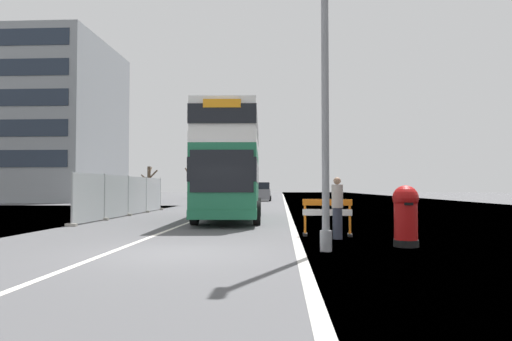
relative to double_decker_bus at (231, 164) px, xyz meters
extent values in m
cube|color=#4C4C4F|center=(-0.13, -11.22, -2.70)|extent=(140.00, 280.00, 0.10)
cube|color=#B2AFA8|center=(2.84, -11.22, -2.65)|extent=(0.24, 196.00, 0.01)
cube|color=silver|center=(-1.66, -11.22, -2.65)|extent=(0.16, 168.00, 0.01)
cube|color=#1E6B47|center=(0.00, 0.01, -0.86)|extent=(2.96, 10.13, 2.87)
cube|color=white|center=(0.00, 0.01, 0.78)|extent=(2.96, 10.13, 0.40)
cube|color=white|center=(0.00, 0.01, 1.65)|extent=(2.93, 10.03, 1.35)
cube|color=black|center=(0.00, 0.01, -0.43)|extent=(2.99, 10.24, 0.92)
cube|color=black|center=(0.00, 0.01, 1.65)|extent=(2.98, 10.19, 0.74)
cube|color=black|center=(0.20, -5.03, -0.50)|extent=(2.36, 0.15, 1.58)
cube|color=orange|center=(0.20, -5.03, 2.03)|extent=(1.41, 0.12, 0.32)
cube|color=#1E6B47|center=(0.00, 0.01, -2.12)|extent=(2.99, 10.24, 0.36)
cylinder|color=black|center=(-1.15, -3.15, -2.15)|extent=(0.34, 1.01, 1.00)
cylinder|color=black|center=(1.40, -3.05, -2.15)|extent=(0.34, 1.01, 1.00)
cylinder|color=black|center=(-1.39, 2.72, -2.15)|extent=(0.34, 1.01, 1.00)
cylinder|color=black|center=(1.17, 2.82, -2.15)|extent=(0.34, 1.01, 1.00)
cylinder|color=gray|center=(3.47, -10.79, 1.89)|extent=(0.18, 0.18, 9.07)
cylinder|color=gray|center=(3.47, -10.79, -2.40)|extent=(0.29, 0.29, 0.50)
cylinder|color=black|center=(5.63, -9.79, -2.56)|extent=(0.64, 0.64, 0.18)
cylinder|color=#AD0F0F|center=(5.63, -9.79, -1.92)|extent=(0.60, 0.60, 1.08)
sphere|color=#AD0F0F|center=(5.63, -9.79, -1.38)|extent=(0.67, 0.67, 0.67)
cube|color=black|center=(5.63, -10.09, -1.52)|extent=(0.22, 0.03, 0.07)
cube|color=orange|center=(3.86, -7.21, -1.58)|extent=(1.56, 0.19, 0.20)
cube|color=white|center=(3.86, -7.21, -1.90)|extent=(1.56, 0.19, 0.20)
cube|color=orange|center=(3.15, -7.16, -2.11)|extent=(0.07, 0.07, 1.07)
cube|color=black|center=(3.15, -7.16, -2.61)|extent=(0.17, 0.45, 0.08)
cube|color=orange|center=(4.56, -7.26, -2.11)|extent=(0.07, 0.07, 1.07)
cube|color=black|center=(4.56, -7.26, -2.61)|extent=(0.17, 0.45, 0.08)
cube|color=#A8AAAD|center=(-5.89, -2.41, -1.55)|extent=(0.04, 3.26, 2.09)
cube|color=#A8AAAD|center=(-5.89, 0.99, -1.55)|extent=(0.04, 3.26, 2.09)
cube|color=#A8AAAD|center=(-5.89, 4.39, -1.55)|extent=(0.04, 3.26, 2.09)
cube|color=#A8AAAD|center=(-5.89, 7.79, -1.55)|extent=(0.04, 3.26, 2.09)
cylinder|color=#939699|center=(-5.89, -4.11, -1.55)|extent=(0.06, 0.06, 2.19)
cube|color=gray|center=(-5.89, -4.11, -2.59)|extent=(0.44, 0.20, 0.12)
cylinder|color=#939699|center=(-5.89, -0.71, -1.55)|extent=(0.06, 0.06, 2.19)
cube|color=gray|center=(-5.89, -0.71, -2.59)|extent=(0.44, 0.20, 0.12)
cylinder|color=#939699|center=(-5.89, 2.69, -1.55)|extent=(0.06, 0.06, 2.19)
cube|color=gray|center=(-5.89, 2.69, -2.59)|extent=(0.44, 0.20, 0.12)
cylinder|color=#939699|center=(-5.89, 6.09, -1.55)|extent=(0.06, 0.06, 2.19)
cube|color=gray|center=(-5.89, 6.09, -2.59)|extent=(0.44, 0.20, 0.12)
cylinder|color=#939699|center=(-5.89, 9.49, -1.55)|extent=(0.06, 0.06, 2.19)
cube|color=gray|center=(-5.89, 9.49, -2.59)|extent=(0.44, 0.20, 0.12)
cube|color=navy|center=(-3.55, 16.69, -1.86)|extent=(1.81, 3.82, 1.22)
cube|color=black|center=(-3.55, 16.69, -0.87)|extent=(1.67, 2.10, 0.75)
cylinder|color=black|center=(-2.65, 17.87, -2.35)|extent=(0.20, 0.60, 0.60)
cylinder|color=black|center=(-4.46, 17.87, -2.35)|extent=(0.20, 0.60, 0.60)
cylinder|color=black|center=(-2.65, 15.50, -2.35)|extent=(0.20, 0.60, 0.60)
cylinder|color=black|center=(-4.46, 15.50, -2.35)|extent=(0.20, 0.60, 0.60)
cube|color=gray|center=(-3.69, 24.75, -1.78)|extent=(1.73, 3.97, 1.38)
cube|color=black|center=(-3.69, 24.75, -0.76)|extent=(1.59, 2.18, 0.65)
cylinder|color=black|center=(-2.82, 25.98, -2.35)|extent=(0.20, 0.60, 0.60)
cylinder|color=black|center=(-4.55, 25.98, -2.35)|extent=(0.20, 0.60, 0.60)
cylinder|color=black|center=(-2.82, 23.52, -2.35)|extent=(0.20, 0.60, 0.60)
cylinder|color=black|center=(-4.55, 23.52, -2.35)|extent=(0.20, 0.60, 0.60)
cube|color=slate|center=(0.26, 31.00, -1.89)|extent=(1.83, 4.18, 1.16)
cube|color=black|center=(0.26, 31.00, -0.92)|extent=(1.68, 2.30, 0.78)
cylinder|color=black|center=(1.17, 32.30, -2.35)|extent=(0.20, 0.60, 0.60)
cylinder|color=black|center=(-0.66, 32.30, -2.35)|extent=(0.20, 0.60, 0.60)
cylinder|color=black|center=(1.17, 29.70, -2.35)|extent=(0.20, 0.60, 0.60)
cylinder|color=black|center=(-0.66, 29.70, -2.35)|extent=(0.20, 0.60, 0.60)
cylinder|color=#4C3D2D|center=(-13.89, 34.61, -0.58)|extent=(0.40, 0.40, 4.13)
cylinder|color=#4C3D2D|center=(-13.36, 34.59, 0.50)|extent=(1.20, 0.24, 1.18)
cylinder|color=#4C3D2D|center=(-13.99, 35.57, 0.89)|extent=(0.34, 1.99, 1.29)
cylinder|color=#4C3D2D|center=(-14.35, 34.53, 0.07)|extent=(1.05, 0.32, 0.91)
cylinder|color=#4C3D2D|center=(-13.81, 34.18, 0.36)|extent=(0.31, 0.98, 1.23)
cylinder|color=#4C3D2D|center=(-10.06, 43.59, -0.90)|extent=(0.37, 0.37, 3.49)
cylinder|color=#4C3D2D|center=(-9.61, 43.51, 0.75)|extent=(1.03, 0.35, 0.94)
cylinder|color=#4C3D2D|center=(-9.94, 44.24, 1.23)|extent=(0.44, 1.46, 1.67)
cylinder|color=#4C3D2D|center=(-10.68, 43.78, 0.67)|extent=(1.43, 0.59, 2.10)
cylinder|color=#4C3D2D|center=(-10.11, 42.76, 0.38)|extent=(0.26, 1.77, 1.63)
cylinder|color=#2D3342|center=(4.07, -8.09, -2.18)|extent=(0.29, 0.29, 0.93)
cylinder|color=#B2A89E|center=(4.07, -8.09, -1.37)|extent=(0.34, 0.34, 0.70)
sphere|color=#937056|center=(4.07, -8.09, -0.91)|extent=(0.22, 0.22, 0.22)
camera|label=1|loc=(2.38, -22.16, -1.11)|focal=32.75mm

